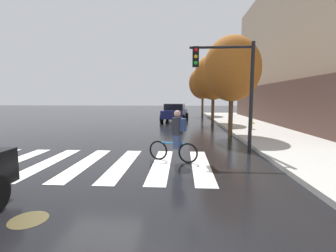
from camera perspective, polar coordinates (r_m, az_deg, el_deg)
ground_plane at (r=7.95m, az=-16.23°, el=-8.71°), size 120.00×120.00×0.00m
crosswalk_stripes at (r=8.11m, az=-19.29°, el=-8.48°), size 7.89×3.78×0.01m
manhole_cover at (r=5.00m, az=-30.34°, el=-18.74°), size 0.64×0.64×0.01m
sedan_mid at (r=21.67m, az=1.67°, el=3.34°), size 2.51×4.75×1.59m
cyclist at (r=7.72m, az=2.01°, el=-2.50°), size 1.63×0.63×1.69m
traffic_light_near at (r=9.65m, az=14.62°, el=11.13°), size 2.47×0.28×4.20m
fire_hydrant at (r=16.00m, az=19.17°, el=0.76°), size 0.33×0.22×0.78m
street_tree_near at (r=13.60m, az=15.05°, el=13.03°), size 3.03×3.03×5.38m
street_tree_mid at (r=19.60m, az=10.81°, el=11.36°), size 3.10×3.10×5.51m
street_tree_far at (r=28.05m, az=8.32°, el=10.11°), size 3.16×3.16×5.63m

